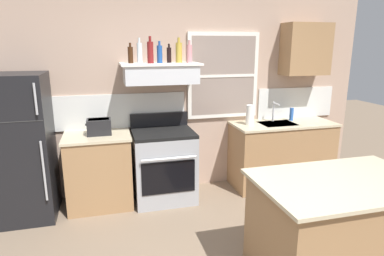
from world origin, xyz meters
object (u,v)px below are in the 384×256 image
Objects in this scene: bottle_champagne_gold_foil at (179,52)px; paper_towel_roll at (250,115)px; bottle_balsamic_dark at (169,55)px; refrigerator at (19,148)px; bottle_brown_stout at (130,55)px; bottle_rose_pink at (189,53)px; dish_soap_bottle at (291,114)px; toaster at (99,126)px; kitchen_island at (338,231)px; bottle_red_label_wine at (150,52)px; bottle_blue_liqueur at (160,54)px; bottle_clear_tall at (140,53)px; stove_range at (164,165)px.

bottle_champagne_gold_foil reaches higher than paper_towel_roll.
paper_towel_roll is (1.07, -0.09, -0.80)m from bottle_balsamic_dark.
bottle_balsamic_dark is (1.77, 0.15, 1.01)m from refrigerator.
bottle_brown_stout is 0.89× the size of bottle_rose_pink.
dish_soap_bottle is (1.64, 0.02, -0.87)m from bottle_champagne_gold_foil.
toaster is at bearing -174.52° from bottle_balsamic_dark.
paper_towel_roll is 2.03m from kitchen_island.
kitchen_island is at bearing -57.30° from bottle_red_label_wine.
refrigerator reaches higher than toaster.
bottle_red_label_wine is 0.48m from bottle_rose_pink.
bottle_brown_stout is at bearing 172.67° from bottle_blue_liqueur.
dish_soap_bottle is at bearing 8.28° from paper_towel_roll.
toaster is 1.22m from bottle_balsamic_dark.
bottle_clear_tall is 0.98× the size of bottle_champagne_gold_foil.
bottle_clear_tall reaches higher than kitchen_island.
toaster is at bearing -169.88° from bottle_brown_stout.
dish_soap_bottle is at bearing 1.37° from bottle_clear_tall.
bottle_balsamic_dark is at bearing 5.48° from toaster.
stove_range is 4.04× the size of paper_towel_roll.
toaster is at bearing 176.54° from stove_range.
toaster is 0.99× the size of bottle_champagne_gold_foil.
bottle_champagne_gold_foil is 2.62m from kitchen_island.
bottle_brown_stout is at bearing 174.59° from bottle_rose_pink.
bottle_brown_stout is at bearing -178.70° from bottle_balsamic_dark.
bottle_balsamic_dark is 2.66m from kitchen_island.
refrigerator is 1.69m from stove_range.
bottle_champagne_gold_foil is (0.12, -0.01, 0.03)m from bottle_balsamic_dark.
bottle_clear_tall is 0.37m from bottle_balsamic_dark.
bottle_brown_stout is 0.11m from bottle_clear_tall.
paper_towel_roll reaches higher than kitchen_island.
bottle_blue_liqueur reaches higher than stove_range.
stove_range is 4.55× the size of bottle_brown_stout.
kitchen_island is (1.89, -1.95, -0.55)m from toaster.
bottle_blue_liqueur is (0.24, -0.01, -0.02)m from bottle_clear_tall.
bottle_clear_tall is 1.10× the size of paper_towel_roll.
bottle_clear_tall is (1.41, 0.11, 1.04)m from refrigerator.
paper_towel_roll is at bearing -1.85° from bottle_blue_liqueur.
bottle_clear_tall is 0.49m from bottle_champagne_gold_foil.
kitchen_island is (0.77, -1.95, -1.40)m from bottle_rose_pink.
bottle_champagne_gold_foil is at bearing 26.53° from stove_range.
bottle_red_label_wine is at bearing 2.74° from refrigerator.
bottle_red_label_wine is at bearing -177.51° from dish_soap_bottle.
bottle_brown_stout is 0.35m from bottle_blue_liqueur.
stove_range is at bearing -22.36° from bottle_red_label_wine.
bottle_blue_liqueur reaches higher than paper_towel_roll.
bottle_red_label_wine is 0.26m from bottle_balsamic_dark.
bottle_clear_tall is 0.95× the size of bottle_red_label_wine.
bottle_brown_stout is (-0.35, 0.12, 1.38)m from stove_range.
bottle_brown_stout is at bearing 126.23° from kitchen_island.
stove_range is 1.42m from bottle_red_label_wine.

